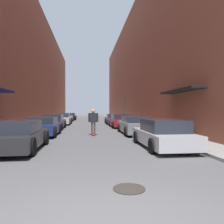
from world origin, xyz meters
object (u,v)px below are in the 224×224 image
Objects in this scene: parked_car_left_0 at (19,136)px; traffic_light at (125,105)px; parked_car_right_0 at (163,134)px; parked_car_right_3 at (114,119)px; parked_car_left_4 at (66,118)px; parked_car_left_5 at (70,116)px; parked_car_left_3 at (63,119)px; skateboarder at (93,119)px; parked_car_left_2 at (53,122)px; parked_car_right_1 at (135,125)px; parked_car_left_1 at (43,127)px; parked_car_right_2 at (120,121)px; manhole_cover at (129,189)px.

parked_car_left_0 is 21.89m from traffic_light.
parked_car_right_0 is 1.11× the size of parked_car_right_3.
parked_car_left_5 is at bearing 88.96° from parked_car_left_4.
parked_car_left_3 is at bearing -153.42° from traffic_light.
traffic_light is at bearing 61.78° from parked_car_right_3.
parked_car_left_3 is at bearing 106.02° from skateboarder.
parked_car_right_0 is (6.36, -10.39, -0.02)m from parked_car_left_2.
parked_car_left_0 is 27.88m from parked_car_left_5.
traffic_light reaches higher than parked_car_left_0.
parked_car_left_4 is at bearing 139.66° from parked_car_right_3.
parked_car_left_4 is 0.96× the size of parked_car_right_1.
parked_car_left_1 is 0.88× the size of parked_car_right_0.
parked_car_left_2 reaches higher than parked_car_left_5.
parked_car_right_2 reaches higher than parked_car_left_0.
parked_car_left_2 reaches higher than manhole_cover.
parked_car_right_3 is (6.11, 11.39, -0.02)m from parked_car_left_1.
parked_car_right_1 is 5.98m from parked_car_right_2.
parked_car_right_0 is 2.52× the size of skateboarder.
parked_car_right_0 is 0.92× the size of parked_car_right_1.
traffic_light reaches higher than parked_car_right_0.
parked_car_left_3 reaches higher than manhole_cover.
parked_car_left_3 is at bearing 142.41° from parked_car_right_2.
parked_car_left_2 reaches higher than parked_car_right_3.
parked_car_left_0 reaches higher than parked_car_left_5.
parked_car_left_0 is 6.27m from parked_car_right_0.
parked_car_right_3 is 2.27× the size of skateboarder.
parked_car_left_0 is at bearing -110.26° from parked_car_right_3.
parked_car_left_2 is 12.19m from parked_car_right_0.
parked_car_right_3 is (6.00, 0.29, -0.06)m from parked_car_left_3.
parked_car_right_0 is at bearing -69.32° from parked_car_left_3.
parked_car_left_2 is at bearing -129.53° from traffic_light.
parked_car_left_0 is 1.20× the size of traffic_light.
skateboarder is (3.30, -0.00, 0.47)m from parked_car_left_1.
parked_car_right_1 reaches higher than parked_car_right_3.
parked_car_left_2 reaches higher than parked_car_left_0.
manhole_cover is at bearing -83.57° from parked_car_left_5.
parked_car_left_0 is 0.96× the size of parked_car_left_2.
parked_car_left_3 is 1.12× the size of parked_car_right_3.
parked_car_right_0 is 5.69m from parked_car_right_1.
parked_car_left_5 is at bearing 90.23° from parked_car_left_3.
parked_car_right_2 is (-0.12, 11.67, 0.02)m from parked_car_right_0.
parked_car_left_1 is at bearing -133.68° from parked_car_right_2.
parked_car_left_3 is 6.01m from parked_car_right_3.
skateboarder is 0.48× the size of traffic_light.
parked_car_left_1 is 2.23× the size of skateboarder.
parked_car_left_1 reaches higher than parked_car_left_5.
parked_car_left_3 reaches higher than parked_car_right_1.
parked_car_left_5 is 33.05m from manhole_cover.
parked_car_left_4 is (-0.05, 21.78, 0.01)m from parked_car_left_0.
parked_car_left_2 is at bearing -91.94° from parked_car_left_3.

